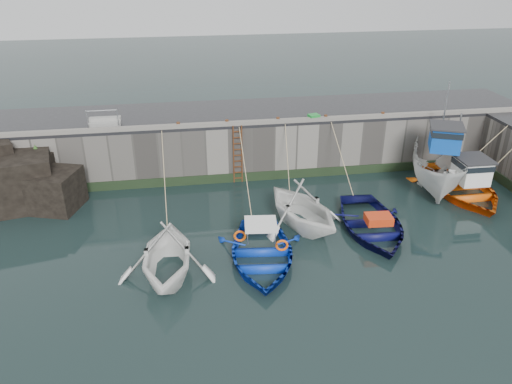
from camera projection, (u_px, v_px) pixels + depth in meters
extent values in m
plane|color=black|center=(325.00, 290.00, 18.58)|extent=(120.00, 120.00, 0.00)
cube|color=slate|center=(266.00, 138.00, 28.99)|extent=(30.00, 5.00, 3.00)
cube|color=black|center=(267.00, 111.00, 28.29)|extent=(30.00, 5.00, 0.16)
cube|color=slate|center=(275.00, 121.00, 26.13)|extent=(30.00, 0.30, 0.20)
cube|color=black|center=(274.00, 175.00, 27.29)|extent=(30.00, 0.08, 0.50)
cube|color=black|center=(15.00, 181.00, 24.15)|extent=(4.05, 3.66, 2.60)
cube|color=black|center=(53.00, 190.00, 24.02)|extent=(2.96, 2.83, 1.90)
cube|color=black|center=(36.00, 177.00, 24.86)|extent=(2.01, 1.83, 2.30)
cone|color=#2D591E|center=(19.00, 165.00, 23.64)|extent=(0.44, 0.44, 0.45)
cone|color=#2D591E|center=(1.00, 148.00, 23.66)|extent=(0.44, 0.44, 0.45)
cone|color=#2D591E|center=(42.00, 178.00, 23.48)|extent=(0.44, 0.44, 0.45)
cone|color=#2D591E|center=(35.00, 149.00, 24.43)|extent=(0.44, 0.44, 0.45)
cylinder|color=#3F1E0F|center=(234.00, 155.00, 26.35)|extent=(0.07, 0.07, 3.20)
cylinder|color=#3F1E0F|center=(242.00, 154.00, 26.41)|extent=(0.07, 0.07, 3.20)
cube|color=#3F1E0F|center=(238.00, 178.00, 26.96)|extent=(0.44, 0.06, 0.05)
cube|color=#3F1E0F|center=(238.00, 172.00, 26.81)|extent=(0.44, 0.06, 0.05)
cube|color=#3F1E0F|center=(238.00, 167.00, 26.66)|extent=(0.44, 0.06, 0.05)
cube|color=#3F1E0F|center=(238.00, 161.00, 26.52)|extent=(0.44, 0.06, 0.05)
cube|color=#3F1E0F|center=(238.00, 155.00, 26.37)|extent=(0.44, 0.06, 0.05)
cube|color=#3F1E0F|center=(238.00, 149.00, 26.23)|extent=(0.44, 0.06, 0.05)
cube|color=#3F1E0F|center=(238.00, 144.00, 26.08)|extent=(0.44, 0.06, 0.05)
cube|color=#3F1E0F|center=(237.00, 138.00, 25.94)|extent=(0.44, 0.06, 0.05)
cube|color=#3F1E0F|center=(237.00, 132.00, 25.79)|extent=(0.44, 0.06, 0.05)
imported|color=white|center=(168.00, 274.00, 19.44)|extent=(4.37, 4.96, 2.47)
imported|color=#0B31AE|center=(261.00, 260.00, 20.34)|extent=(4.43, 5.78, 1.11)
imported|color=white|center=(301.00, 226.00, 22.85)|extent=(5.62, 5.98, 2.52)
imported|color=#0A0B3F|center=(371.00, 230.00, 22.49)|extent=(4.25, 5.72, 1.14)
imported|color=silver|center=(438.00, 169.00, 26.22)|extent=(5.07, 7.34, 2.66)
cube|color=#0B44AE|center=(445.00, 138.00, 24.85)|extent=(1.87, 1.93, 1.20)
cube|color=black|center=(446.00, 132.00, 24.70)|extent=(1.95, 2.01, 0.28)
cube|color=#262628|center=(447.00, 126.00, 24.57)|extent=(2.14, 2.19, 0.08)
cylinder|color=#A5A8AD|center=(445.00, 110.00, 26.02)|extent=(0.08, 0.08, 3.00)
imported|color=#EC5B0C|center=(461.00, 188.00, 25.78)|extent=(4.44, 6.16, 1.26)
cube|color=white|center=(471.00, 171.00, 24.70)|extent=(1.42, 1.52, 1.20)
cube|color=black|center=(473.00, 164.00, 24.55)|extent=(1.48, 1.58, 0.28)
cube|color=#262628|center=(474.00, 159.00, 24.42)|extent=(1.62, 1.72, 0.08)
cylinder|color=#A5A8AD|center=(457.00, 141.00, 25.90)|extent=(0.08, 0.08, 3.00)
cube|color=#18882E|center=(314.00, 117.00, 26.54)|extent=(0.65, 0.57, 0.32)
cylinder|color=#A5A8AD|center=(87.00, 120.00, 25.01)|extent=(0.05, 0.05, 1.00)
cylinder|color=#A5A8AD|center=(118.00, 119.00, 25.23)|extent=(0.05, 0.05, 1.00)
cylinder|color=#A5A8AD|center=(101.00, 111.00, 24.92)|extent=(1.50, 0.05, 0.05)
cube|color=gray|center=(105.00, 124.00, 25.74)|extent=(1.60, 0.35, 0.18)
cube|color=gray|center=(105.00, 119.00, 25.97)|extent=(1.60, 0.35, 0.18)
cylinder|color=#3F1E0F|center=(178.00, 125.00, 25.50)|extent=(0.18, 0.18, 0.28)
cylinder|color=#3F1E0F|center=(227.00, 122.00, 25.85)|extent=(0.18, 0.18, 0.28)
cylinder|color=#3F1E0F|center=(278.00, 120.00, 26.23)|extent=(0.18, 0.18, 0.28)
cylinder|color=#3F1E0F|center=(326.00, 117.00, 26.59)|extent=(0.18, 0.18, 0.28)
cylinder|color=#3F1E0F|center=(383.00, 115.00, 27.04)|extent=(0.18, 0.18, 0.28)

